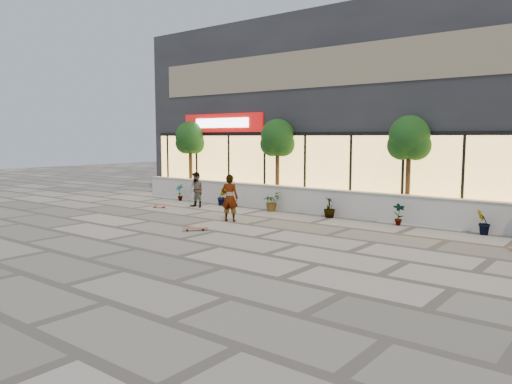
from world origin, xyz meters
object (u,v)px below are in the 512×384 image
Objects in this scene: skater_center at (230,198)px; tree_midwest at (277,140)px; skateboard_center at (195,228)px; skater_left at (197,190)px; tree_west at (190,140)px; skateboard_left at (159,206)px; tree_mideast at (409,141)px.

tree_midwest is at bearing -99.55° from skater_center.
skater_left is at bearing 84.78° from skateboard_center.
tree_west is 4.95× the size of skateboard_center.
tree_mideast is at bearing -0.48° from skateboard_left.
tree_west is at bearing -55.39° from skater_center.
skater_center is (6.42, -4.29, -2.11)m from tree_west.
tree_west is 9.79m from skateboard_center.
skateboard_center is at bearing -78.86° from tree_midwest.
tree_midwest reaches higher than skateboard_left.
tree_west reaches higher than skateboard_center.
skateboard_center is at bearing -49.56° from skateboard_left.
tree_midwest is 1.00× the size of tree_mideast.
tree_mideast is 9.25m from skater_left.
skateboard_center is (1.27, -6.44, -2.90)m from tree_midwest.
skateboard_center is at bearing -44.99° from skater_left.
tree_mideast reaches higher than skateboard_left.
skater_left is (2.86, -2.44, -2.20)m from tree_west.
skater_center is 2.48× the size of skateboard_left.
tree_west reaches higher than skater_left.
skater_center is at bearing -33.72° from tree_west.
tree_midwest is 4.95× the size of skateboard_center.
skater_center is at bearing -77.88° from tree_midwest.
skater_left is 2.22× the size of skateboard_left.
tree_mideast is (6.00, 0.00, 0.00)m from tree_midwest.
tree_west is 4.36m from skater_left.
tree_midwest is (5.50, 0.00, 0.00)m from tree_west.
tree_midwest is 4.86m from skater_center.
tree_mideast is at bearing -161.51° from skater_center.
tree_mideast is 8.50m from skateboard_center.
skater_left reaches higher than skateboard_left.
tree_midwest is 5.54× the size of skateboard_left.
skater_center reaches higher than skateboard_left.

